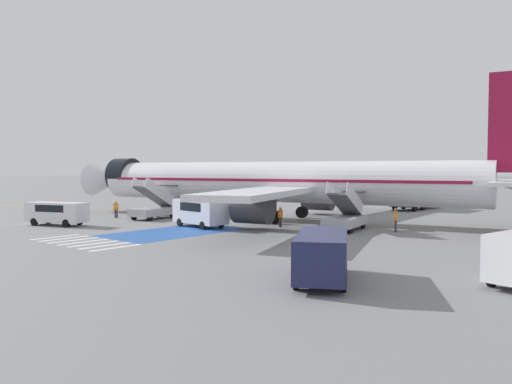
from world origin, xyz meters
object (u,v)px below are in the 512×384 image
Objects in this scene: boarding_stairs_aft at (345,218)px; service_van_1 at (57,211)px; airliner at (279,182)px; boarding_stairs_forward at (154,208)px; ground_crew_3 at (396,218)px; service_van_0 at (322,252)px; ground_crew_1 at (280,216)px; fuel_tanker at (416,194)px; service_van_2 at (200,211)px; ground_crew_2 at (116,208)px; ground_crew_0 at (256,212)px.

boarding_stairs_aft is 23.70m from service_van_1.
boarding_stairs_forward is at bearing 111.87° from airliner.
ground_crew_3 is at bearing -80.04° from service_van_1.
boarding_stairs_aft is (8.43, -2.68, -2.54)m from airliner.
service_van_1 is at bearing 130.67° from airliner.
boarding_stairs_forward is at bearing -53.85° from service_van_0.
boarding_stairs_aft is 5.28m from ground_crew_1.
airliner reaches higher than ground_crew_3.
service_van_2 is (-6.31, -28.45, -0.47)m from fuel_tanker.
ground_crew_2 is (-11.61, -0.08, -0.40)m from service_van_2.
ground_crew_0 reaches higher than ground_crew_2.
ground_crew_1 is (-13.15, 14.32, -0.30)m from service_van_0.
ground_crew_3 is at bearing -67.08° from ground_crew_0.
airliner is 8.50× the size of service_van_1.
boarding_stairs_forward is 10.39m from ground_crew_0.
ground_crew_0 is (-8.32, -0.84, 0.07)m from boarding_stairs_aft.
service_van_2 reaches higher than service_van_1.
boarding_stairs_aft is at bearing -119.87° from airliner.
airliner is at bearing -58.00° from service_van_1.
airliner reaches higher than service_van_0.
service_van_2 is 6.53m from ground_crew_1.
ground_crew_0 is at bearing 169.66° from airliner.
boarding_stairs_aft is at bearing 155.69° from ground_crew_2.
boarding_stairs_aft is 8.36m from ground_crew_0.
boarding_stairs_forward reaches higher than ground_crew_1.
boarding_stairs_forward is 1.07× the size of service_van_2.
fuel_tanker is at bearing -102.30° from service_van_0.
ground_crew_3 is at bearing -78.73° from ground_crew_1.
boarding_stairs_forward reaches higher than ground_crew_0.
airliner is 5.32× the size of fuel_tanker.
ground_crew_3 is (25.20, 7.17, 0.13)m from ground_crew_2.
ground_crew_3 is at bearing 1.60° from boarding_stairs_forward.
ground_crew_2 is at bearing -177.36° from boarding_stairs_aft.
airliner is 15.96m from ground_crew_2.
service_van_0 is 1.10× the size of service_van_2.
ground_crew_2 is at bearing 122.40° from ground_crew_0.
boarding_stairs_forward is 28.94m from service_van_0.
service_van_0 is at bearing -36.68° from boarding_stairs_forward.
ground_crew_1 is at bearing -2.13° from boarding_stairs_forward.
airliner reaches higher than fuel_tanker.
service_van_2 reaches higher than ground_crew_2.
airliner reaches higher than boarding_stairs_aft.
ground_crew_0 is at bearing 5.21° from boarding_stairs_forward.
ground_crew_0 is (-4.52, -23.59, -0.76)m from fuel_tanker.
ground_crew_1 is at bearing 135.02° from service_van_2.
ground_crew_1 is at bearing -90.88° from ground_crew_0.
service_van_2 is 3.19× the size of ground_crew_2.
boarding_stairs_forward is at bearing 91.99° from ground_crew_1.
airliner is 8.46× the size of boarding_stairs_forward.
boarding_stairs_forward is 1.00× the size of boarding_stairs_aft.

